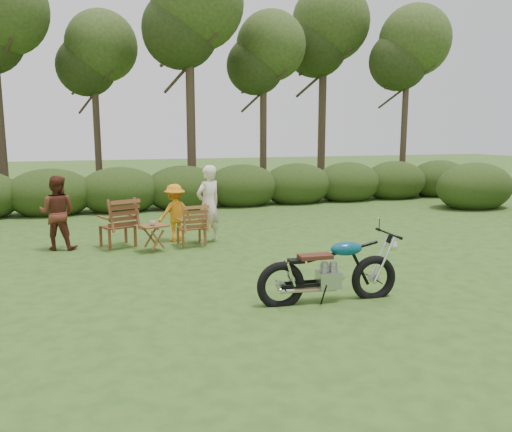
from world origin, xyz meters
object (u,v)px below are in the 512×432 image
object	(u,v)px
adult_b	(60,249)
lawn_chair_left	(119,247)
lawn_chair_right	(192,245)
cup	(153,223)
child	(176,241)
adult_a	(209,242)
side_table	(154,238)
motorcycle	(328,301)

from	to	relation	value
adult_b	lawn_chair_left	bearing A→B (deg)	-169.24
lawn_chair_right	cup	bearing A→B (deg)	17.34
lawn_chair_left	lawn_chair_right	bearing A→B (deg)	146.59
lawn_chair_left	child	size ratio (longest dim) A/B	0.82
adult_a	lawn_chair_right	bearing A→B (deg)	-8.97
side_table	adult_b	world-z (taller)	adult_b
adult_a	adult_b	size ratio (longest dim) A/B	1.11
side_table	cup	bearing A→B (deg)	-129.95
lawn_chair_right	child	bearing A→B (deg)	-69.42
child	adult_b	bearing A→B (deg)	-18.80
motorcycle	lawn_chair_right	distance (m)	4.42
motorcycle	lawn_chair_left	world-z (taller)	motorcycle
lawn_chair_left	adult_b	size ratio (longest dim) A/B	0.68
lawn_chair_left	adult_a	size ratio (longest dim) A/B	0.61
motorcycle	adult_b	bearing A→B (deg)	133.54
lawn_chair_left	adult_a	world-z (taller)	adult_a
lawn_chair_left	adult_a	xyz separation A→B (m)	(1.95, -0.23, 0.00)
side_table	adult_b	distance (m)	2.07
lawn_chair_left	cup	distance (m)	1.16
motorcycle	adult_a	world-z (taller)	adult_a
motorcycle	cup	distance (m)	4.44
adult_a	lawn_chair_left	bearing A→B (deg)	-34.00
adult_a	child	bearing A→B (deg)	-57.84
motorcycle	cup	xyz separation A→B (m)	(-2.01, 3.92, 0.61)
side_table	adult_a	bearing A→B (deg)	20.27
lawn_chair_right	lawn_chair_left	xyz separation A→B (m)	(-1.53, 0.37, 0.00)
lawn_chair_left	adult_b	world-z (taller)	adult_b
lawn_chair_left	adult_b	xyz separation A→B (m)	(-1.19, 0.15, 0.00)
adult_a	adult_b	distance (m)	3.17
cup	adult_b	distance (m)	2.13
lawn_chair_right	lawn_chair_left	distance (m)	1.57
side_table	adult_b	size ratio (longest dim) A/B	0.36
motorcycle	child	world-z (taller)	child
adult_b	child	size ratio (longest dim) A/B	1.20
motorcycle	child	bearing A→B (deg)	110.90
side_table	child	bearing A→B (deg)	56.06
cup	adult_a	world-z (taller)	adult_a
child	adult_a	bearing A→B (deg)	130.00
lawn_chair_right	adult_a	bearing A→B (deg)	-166.81
lawn_chair_left	adult_a	bearing A→B (deg)	153.45
adult_b	child	xyz separation A→B (m)	(2.46, 0.02, 0.00)
child	lawn_chair_right	bearing A→B (deg)	96.27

